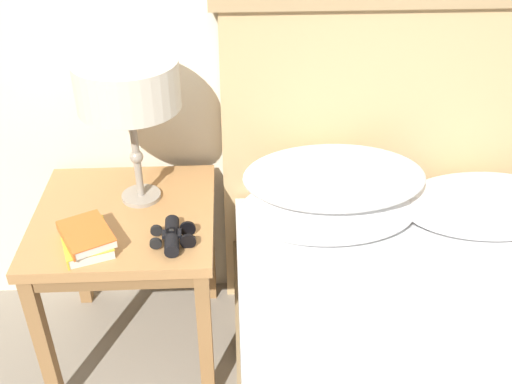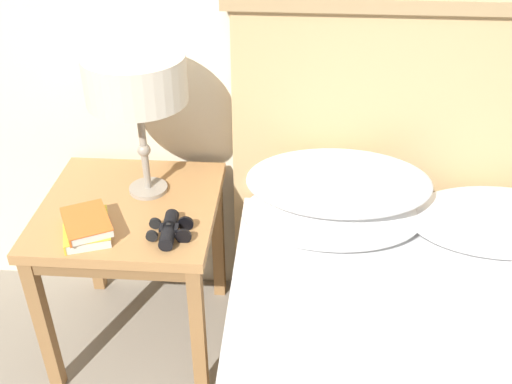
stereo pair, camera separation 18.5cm
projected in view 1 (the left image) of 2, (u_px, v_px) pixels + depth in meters
nightstand at (127, 233)px, 1.98m from camera, size 0.58×0.58×0.61m
table_lamp at (128, 88)px, 1.79m from camera, size 0.32×0.32×0.48m
book_on_nightstand at (86, 241)px, 1.78m from camera, size 0.19×0.22×0.03m
book_stacked_on_top at (85, 234)px, 1.76m from camera, size 0.20×0.22×0.03m
binoculars_pair at (173, 236)px, 1.80m from camera, size 0.14×0.16×0.05m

